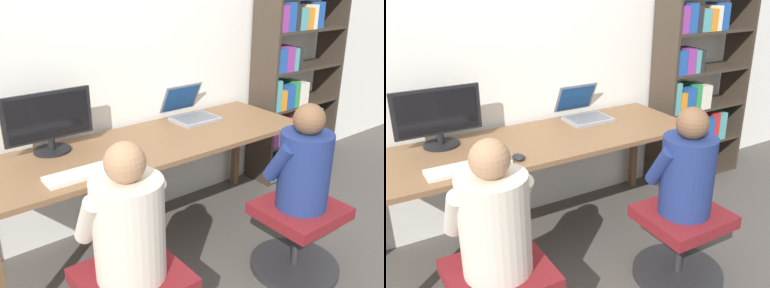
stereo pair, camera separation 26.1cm
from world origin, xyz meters
The scene contains 11 objects.
ground_plane centered at (0.00, 0.00, 0.00)m, with size 14.00×14.00×0.00m, color #4C4742.
wall_back centered at (0.00, 0.75, 1.30)m, with size 10.00×0.05×2.60m.
desk centered at (0.00, 0.34, 0.66)m, with size 2.13×0.69×0.72m.
desktop_monitor centered at (-0.53, 0.55, 0.90)m, with size 0.52×0.21×0.36m.
laptop centered at (0.48, 0.56, 0.77)m, with size 0.31×0.35×0.24m.
keyboard centered at (-0.50, 0.14, 0.73)m, with size 0.45×0.13×0.03m.
computer_mouse_by_keyboard centered at (-0.22, 0.12, 0.74)m, with size 0.07×0.09×0.03m.
office_chair_right centered at (0.54, -0.43, 0.24)m, with size 0.54×0.54×0.44m.
person_at_monitor centered at (-0.55, -0.37, 0.71)m, with size 0.38×0.33×0.63m.
person_at_laptop centered at (0.54, -0.43, 0.70)m, with size 0.36×0.31×0.61m.
bookshelf centered at (1.54, 0.54, 0.74)m, with size 0.87×0.29×1.59m.
Camera 1 is at (-1.28, -1.79, 1.68)m, focal length 40.00 mm.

